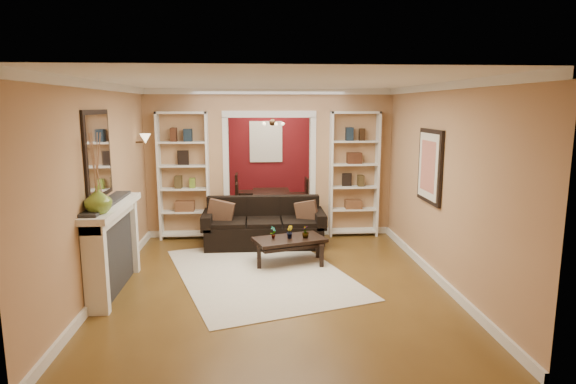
{
  "coord_description": "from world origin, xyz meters",
  "views": [
    {
      "loc": [
        -0.26,
        -7.64,
        2.39
      ],
      "look_at": [
        0.21,
        -0.8,
        1.17
      ],
      "focal_mm": 30.0,
      "sensor_mm": 36.0,
      "label": 1
    }
  ],
  "objects": [
    {
      "name": "dining_table",
      "position": [
        0.11,
        2.71,
        0.26
      ],
      "size": [
        1.47,
        0.82,
        0.52
      ],
      "primitive_type": "imported",
      "rotation": [
        0.0,
        0.0,
        1.57
      ],
      "color": "black",
      "rests_on": "floor"
    },
    {
      "name": "wall_right",
      "position": [
        2.25,
        0.0,
        1.35
      ],
      "size": [
        0.0,
        8.0,
        8.0
      ],
      "primitive_type": "plane",
      "rotation": [
        1.57,
        0.0,
        -1.57
      ],
      "color": "tan",
      "rests_on": "ground"
    },
    {
      "name": "floor",
      "position": [
        0.0,
        0.0,
        0.0
      ],
      "size": [
        8.0,
        8.0,
        0.0
      ],
      "primitive_type": "plane",
      "color": "brown",
      "rests_on": "ground"
    },
    {
      "name": "sofa",
      "position": [
        -0.13,
        0.45,
        0.41
      ],
      "size": [
        2.09,
        0.9,
        0.82
      ],
      "primitive_type": "cube",
      "color": "black",
      "rests_on": "floor"
    },
    {
      "name": "wall_back",
      "position": [
        0.0,
        4.0,
        1.35
      ],
      "size": [
        8.0,
        0.0,
        8.0
      ],
      "primitive_type": "plane",
      "rotation": [
        1.57,
        0.0,
        0.0
      ],
      "color": "tan",
      "rests_on": "ground"
    },
    {
      "name": "dining_chair_ne",
      "position": [
        0.66,
        2.41,
        0.44
      ],
      "size": [
        0.55,
        0.55,
        0.88
      ],
      "primitive_type": "cube",
      "rotation": [
        0.0,
        0.0,
        -1.91
      ],
      "color": "black",
      "rests_on": "floor"
    },
    {
      "name": "pillow_left",
      "position": [
        -0.87,
        0.43,
        0.61
      ],
      "size": [
        0.44,
        0.17,
        0.43
      ],
      "primitive_type": "cube",
      "rotation": [
        0.0,
        0.0,
        -0.1
      ],
      "color": "brown",
      "rests_on": "sofa"
    },
    {
      "name": "wall_front",
      "position": [
        0.0,
        -4.0,
        1.35
      ],
      "size": [
        8.0,
        0.0,
        8.0
      ],
      "primitive_type": "plane",
      "rotation": [
        -1.57,
        0.0,
        0.0
      ],
      "color": "tan",
      "rests_on": "ground"
    },
    {
      "name": "chandelier",
      "position": [
        0.0,
        2.7,
        2.02
      ],
      "size": [
        0.5,
        0.5,
        0.3
      ],
      "primitive_type": "cube",
      "color": "#3A291A",
      "rests_on": "ceiling"
    },
    {
      "name": "mirror",
      "position": [
        -2.23,
        -1.5,
        1.8
      ],
      "size": [
        0.03,
        0.95,
        1.1
      ],
      "primitive_type": "cube",
      "color": "silver",
      "rests_on": "wall_left"
    },
    {
      "name": "pillow_right",
      "position": [
        0.61,
        0.43,
        0.58
      ],
      "size": [
        0.38,
        0.23,
        0.37
      ],
      "primitive_type": "cube",
      "rotation": [
        0.0,
        0.0,
        -0.37
      ],
      "color": "brown",
      "rests_on": "sofa"
    },
    {
      "name": "dining_chair_se",
      "position": [
        0.66,
        3.01,
        0.41
      ],
      "size": [
        0.48,
        0.48,
        0.82
      ],
      "primitive_type": "cube",
      "rotation": [
        0.0,
        0.0,
        -1.78
      ],
      "color": "black",
      "rests_on": "floor"
    },
    {
      "name": "bookshelf_left",
      "position": [
        -1.55,
        1.03,
        1.15
      ],
      "size": [
        0.9,
        0.3,
        2.3
      ],
      "primitive_type": "cube",
      "color": "white",
      "rests_on": "floor"
    },
    {
      "name": "dining_chair_sw",
      "position": [
        -0.44,
        3.01,
        0.47
      ],
      "size": [
        0.52,
        0.52,
        0.93
      ],
      "primitive_type": "cube",
      "rotation": [
        0.0,
        0.0,
        1.71
      ],
      "color": "black",
      "rests_on": "floor"
    },
    {
      "name": "ceiling",
      "position": [
        0.0,
        0.0,
        2.7
      ],
      "size": [
        8.0,
        8.0,
        0.0
      ],
      "primitive_type": "plane",
      "rotation": [
        3.14,
        0.0,
        0.0
      ],
      "color": "white",
      "rests_on": "ground"
    },
    {
      "name": "bookshelf_right",
      "position": [
        1.55,
        1.03,
        1.15
      ],
      "size": [
        0.9,
        0.3,
        2.3
      ],
      "primitive_type": "cube",
      "color": "white",
      "rests_on": "floor"
    },
    {
      "name": "plant_center",
      "position": [
        0.25,
        -0.54,
        0.5
      ],
      "size": [
        0.1,
        0.12,
        0.2
      ],
      "primitive_type": "imported",
      "rotation": [
        0.0,
        0.0,
        1.71
      ],
      "color": "#336626",
      "rests_on": "coffee_table"
    },
    {
      "name": "vase",
      "position": [
        -2.09,
        -2.03,
        1.32
      ],
      "size": [
        0.32,
        0.32,
        0.32
      ],
      "primitive_type": "imported",
      "rotation": [
        0.0,
        0.0,
        -0.02
      ],
      "color": "olive",
      "rests_on": "fireplace"
    },
    {
      "name": "coffee_table",
      "position": [
        0.25,
        -0.54,
        0.2
      ],
      "size": [
        1.18,
        0.87,
        0.4
      ],
      "primitive_type": "cube",
      "rotation": [
        0.0,
        0.0,
        0.32
      ],
      "color": "black",
      "rests_on": "floor"
    },
    {
      "name": "fireplace",
      "position": [
        -2.09,
        -1.5,
        0.58
      ],
      "size": [
        0.32,
        1.7,
        1.16
      ],
      "primitive_type": "cube",
      "color": "white",
      "rests_on": "floor"
    },
    {
      "name": "area_rug",
      "position": [
        -0.2,
        -0.96,
        0.01
      ],
      "size": [
        3.07,
        3.64,
        0.01
      ],
      "primitive_type": "cube",
      "rotation": [
        0.0,
        0.0,
        0.31
      ],
      "color": "beige",
      "rests_on": "floor"
    },
    {
      "name": "wall_sconce",
      "position": [
        -2.15,
        0.55,
        1.83
      ],
      "size": [
        0.18,
        0.18,
        0.22
      ],
      "primitive_type": "cube",
      "color": "#FFE0A5",
      "rests_on": "wall_left"
    },
    {
      "name": "plant_left",
      "position": [
        -0.0,
        -0.54,
        0.5
      ],
      "size": [
        0.11,
        0.12,
        0.19
      ],
      "primitive_type": "imported",
      "rotation": [
        0.0,
        0.0,
        0.96
      ],
      "color": "#336626",
      "rests_on": "coffee_table"
    },
    {
      "name": "dining_chair_nw",
      "position": [
        -0.44,
        2.41,
        0.41
      ],
      "size": [
        0.47,
        0.47,
        0.81
      ],
      "primitive_type": "cube",
      "rotation": [
        0.0,
        0.0,
        1.76
      ],
      "color": "black",
      "rests_on": "floor"
    },
    {
      "name": "dining_window",
      "position": [
        0.0,
        3.93,
        1.55
      ],
      "size": [
        0.78,
        0.03,
        0.98
      ],
      "primitive_type": "cube",
      "color": "#8CA5CC",
      "rests_on": "wall_back"
    },
    {
      "name": "plant_right",
      "position": [
        0.49,
        -0.54,
        0.5
      ],
      "size": [
        0.14,
        0.14,
        0.19
      ],
      "primitive_type": "imported",
      "rotation": [
        0.0,
        0.0,
        4.33
      ],
      "color": "#336626",
      "rests_on": "coffee_table"
    },
    {
      "name": "framed_art",
      "position": [
        2.21,
        -1.0,
        1.55
      ],
      "size": [
        0.04,
        0.85,
        1.05
      ],
      "primitive_type": "cube",
      "color": "black",
      "rests_on": "wall_right"
    },
    {
      "name": "red_back_panel",
      "position": [
        0.0,
        3.97,
        1.32
      ],
      "size": [
        4.44,
        0.04,
        2.64
      ],
      "primitive_type": "cube",
      "color": "maroon",
      "rests_on": "floor"
    },
    {
      "name": "wall_left",
      "position": [
        -2.25,
        0.0,
        1.35
      ],
      "size": [
        0.0,
        8.0,
        8.0
      ],
      "primitive_type": "plane",
      "rotation": [
        1.57,
        0.0,
        1.57
      ],
      "color": "tan",
      "rests_on": "ground"
    },
    {
      "name": "partition_wall",
      "position": [
        0.0,
        1.2,
        1.35
      ],
      "size": [
        4.5,
        0.15,
        2.7
      ],
      "primitive_type": "cube",
      "color": "tan",
      "rests_on": "floor"
    }
  ]
}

